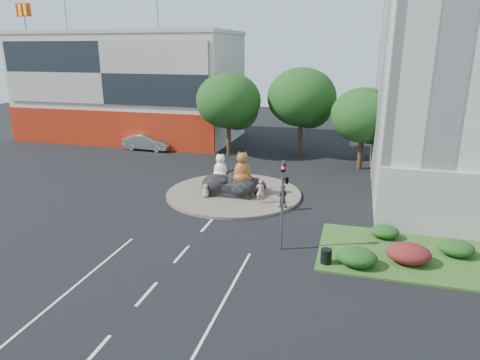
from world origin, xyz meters
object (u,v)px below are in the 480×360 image
object	(u,v)px
pedestrian_dark	(282,196)
litter_bin	(326,256)
kitten_white	(251,191)
parked_car	(148,142)
cat_tabby	(242,167)
kitten_calico	(206,190)
cat_white	(220,166)
pedestrian_pink	(260,191)

from	to	relation	value
pedestrian_dark	litter_bin	bearing A→B (deg)	113.05
kitten_white	parked_car	bearing A→B (deg)	133.39
cat_tabby	kitten_calico	world-z (taller)	cat_tabby
cat_white	litter_bin	xyz separation A→B (m)	(8.63, -9.53, -1.58)
pedestrian_pink	litter_bin	distance (m)	9.12
pedestrian_dark	parked_car	bearing A→B (deg)	-42.28
cat_tabby	pedestrian_pink	xyz separation A→B (m)	(1.71, -1.50, -1.24)
cat_tabby	parked_car	world-z (taller)	cat_tabby
cat_white	pedestrian_pink	distance (m)	4.18
pedestrian_pink	pedestrian_dark	xyz separation A→B (m)	(1.60, -0.44, -0.05)
cat_white	pedestrian_pink	size ratio (longest dim) A/B	1.18
pedestrian_dark	litter_bin	distance (m)	7.93
cat_white	pedestrian_dark	size ratio (longest dim) A/B	1.26
kitten_white	litter_bin	bearing A→B (deg)	-61.68
cat_white	kitten_white	size ratio (longest dim) A/B	2.61
pedestrian_pink	litter_bin	bearing A→B (deg)	119.01
kitten_white	kitten_calico	bearing A→B (deg)	-168.38
kitten_white	cat_white	bearing A→B (deg)	156.20
kitten_calico	pedestrian_pink	size ratio (longest dim) A/B	0.60
kitten_calico	litter_bin	xyz separation A→B (m)	(9.18, -7.70, -0.20)
cat_white	kitten_calico	xyz separation A→B (m)	(-0.55, -1.83, -1.38)
pedestrian_dark	kitten_calico	bearing A→B (deg)	-9.21
cat_tabby	parked_car	size ratio (longest dim) A/B	0.45
cat_white	cat_tabby	bearing A→B (deg)	-6.42
kitten_white	pedestrian_dark	bearing A→B (deg)	-38.84
pedestrian_pink	parked_car	bearing A→B (deg)	-46.04
pedestrian_dark	parked_car	xyz separation A→B (m)	(-17.03, 13.83, -0.12)
kitten_white	litter_bin	size ratio (longest dim) A/B	0.99
cat_white	kitten_white	xyz separation A→B (m)	(2.58, -0.80, -1.50)
kitten_calico	litter_bin	world-z (taller)	kitten_calico
cat_tabby	parked_car	bearing A→B (deg)	118.05
cat_white	parked_car	size ratio (longest dim) A/B	0.38
pedestrian_pink	cat_tabby	bearing A→B (deg)	-46.48
pedestrian_pink	litter_bin	size ratio (longest dim) A/B	2.20
cat_tabby	litter_bin	size ratio (longest dim) A/B	3.11
pedestrian_dark	litter_bin	world-z (taller)	pedestrian_dark
pedestrian_pink	cat_white	bearing A→B (deg)	-34.44
cat_white	litter_bin	bearing A→B (deg)	-39.46
kitten_calico	pedestrian_pink	xyz separation A→B (m)	(4.08, -0.16, 0.33)
kitten_white	litter_bin	distance (m)	10.62
kitten_white	parked_car	size ratio (longest dim) A/B	0.14
kitten_white	litter_bin	xyz separation A→B (m)	(6.06, -8.72, -0.08)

